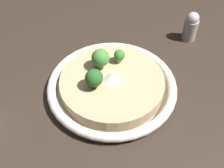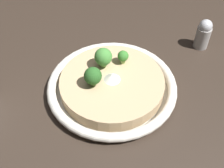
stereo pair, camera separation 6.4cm
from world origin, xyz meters
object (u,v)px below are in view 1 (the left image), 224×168
(broccoli_back_left, at_px, (94,78))
(broccoli_right, at_px, (120,56))
(risotto_bowl, at_px, (112,85))
(broccoli_back_right, at_px, (100,58))
(pepper_shaker, at_px, (191,26))

(broccoli_back_left, bearing_deg, broccoli_right, -18.70)
(risotto_bowl, relative_size, broccoli_back_right, 6.01)
(broccoli_back_left, distance_m, broccoli_right, 0.10)
(broccoli_back_right, relative_size, pepper_shaker, 0.59)
(risotto_bowl, height_order, broccoli_back_right, broccoli_back_right)
(pepper_shaker, bearing_deg, broccoli_right, 141.38)
(broccoli_back_right, bearing_deg, risotto_bowl, -130.46)
(broccoli_back_left, bearing_deg, broccoli_back_right, 5.34)
(broccoli_back_right, relative_size, broccoli_right, 1.47)
(risotto_bowl, relative_size, broccoli_right, 8.84)
(risotto_bowl, distance_m, broccoli_back_right, 0.07)
(broccoli_back_right, bearing_deg, broccoli_back_left, -174.66)
(broccoli_back_left, height_order, pepper_shaker, broccoli_back_left)
(broccoli_back_left, distance_m, broccoli_back_right, 0.06)
(broccoli_back_right, xyz_separation_m, pepper_shaker, (0.22, -0.19, -0.02))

